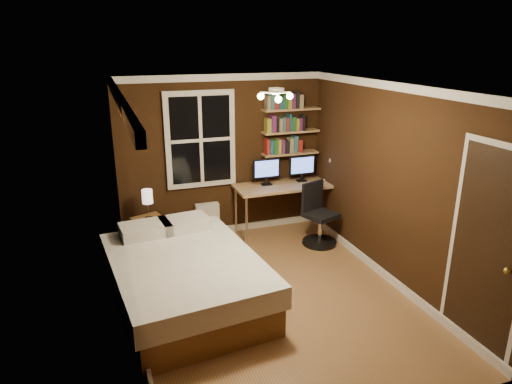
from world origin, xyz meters
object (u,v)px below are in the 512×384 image
object	(u,v)px
bed	(185,278)
desk	(288,188)
radiator	(208,220)
desk_lamp	(329,168)
nightstand	(150,235)
office_chair	(318,221)
bedside_lamp	(148,204)
monitor_left	(266,172)
monitor_right	(302,169)

from	to	relation	value
bed	desk	distance (m)	2.55
radiator	desk_lamp	world-z (taller)	desk_lamp
bed	nightstand	xyz separation A→B (m)	(-0.22, 1.53, -0.06)
desk	office_chair	bearing A→B (deg)	-65.29
bedside_lamp	desk	xyz separation A→B (m)	(2.19, 0.03, 0.01)
bedside_lamp	monitor_left	xyz separation A→B (m)	(1.85, 0.12, 0.27)
office_chair	bed	bearing A→B (deg)	-174.95
radiator	office_chair	bearing A→B (deg)	-27.54
office_chair	nightstand	bearing A→B (deg)	148.73
desk	bedside_lamp	bearing A→B (deg)	-179.09
bedside_lamp	monitor_left	world-z (taller)	monitor_left
desk_lamp	office_chair	world-z (taller)	desk_lamp
bedside_lamp	office_chair	bearing A→B (deg)	-12.17
monitor_right	monitor_left	bearing A→B (deg)	180.00
monitor_left	monitor_right	size ratio (longest dim) A/B	1.00
bedside_lamp	monitor_left	bearing A→B (deg)	3.71
nightstand	desk	size ratio (longest dim) A/B	0.31
monitor_right	bed	bearing A→B (deg)	-143.61
nightstand	bed	bearing A→B (deg)	-100.94
desk_lamp	office_chair	size ratio (longest dim) A/B	0.46
bedside_lamp	office_chair	distance (m)	2.54
monitor_left	desk_lamp	size ratio (longest dim) A/B	0.98
monitor_right	desk	bearing A→B (deg)	-162.12
monitor_right	office_chair	bearing A→B (deg)	-90.43
desk	monitor_left	xyz separation A→B (m)	(-0.34, 0.09, 0.27)
desk	nightstand	bearing A→B (deg)	-179.09
monitor_left	bed	bearing A→B (deg)	-134.69
desk_lamp	monitor_right	bearing A→B (deg)	157.87
radiator	desk	distance (m)	1.38
bed	monitor_right	bearing A→B (deg)	30.30
nightstand	monitor_right	bearing A→B (deg)	-16.25
bed	nightstand	distance (m)	1.55
nightstand	radiator	bearing A→B (deg)	-2.68
bed	desk_lamp	world-z (taller)	desk_lamp
bed	office_chair	bearing A→B (deg)	18.06
nightstand	office_chair	xyz separation A→B (m)	(2.45, -0.53, 0.09)
desk	monitor_right	world-z (taller)	monitor_right
bedside_lamp	radiator	xyz separation A→B (m)	(0.92, 0.27, -0.47)
bed	monitor_left	bearing A→B (deg)	39.22
desk	desk_lamp	distance (m)	0.73
radiator	nightstand	bearing A→B (deg)	-163.63
bed	radiator	bearing A→B (deg)	62.61
office_chair	monitor_left	bearing A→B (deg)	113.75
desk	office_chair	distance (m)	0.73
bedside_lamp	radiator	size ratio (longest dim) A/B	0.79
bedside_lamp	nightstand	bearing A→B (deg)	0.00
nightstand	monitor_right	distance (m)	2.57
bedside_lamp	office_chair	world-z (taller)	bedside_lamp
desk_lamp	nightstand	bearing A→B (deg)	179.12
nightstand	bedside_lamp	xyz separation A→B (m)	(0.00, 0.00, 0.48)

